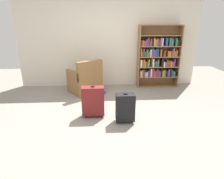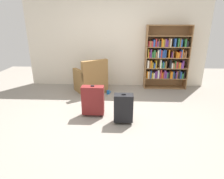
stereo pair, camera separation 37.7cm
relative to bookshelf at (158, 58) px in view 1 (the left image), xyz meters
The scene contains 7 objects.
ground_plane 2.55m from the bookshelf, 124.52° to the right, with size 8.84×8.84×0.00m, color gray.
back_wall 1.46m from the bookshelf, behind, with size 5.05×0.10×2.60m, color beige.
bookshelf is the anchor object (origin of this frame).
armchair 2.14m from the bookshelf, 167.97° to the right, with size 0.97×0.97×0.90m.
mug 1.84m from the bookshelf, 158.89° to the right, with size 0.12×0.08×0.10m.
suitcase_black 2.47m from the bookshelf, 119.25° to the right, with size 0.35×0.21×0.59m.
suitcase_dark_red 2.60m from the bookshelf, 134.09° to the right, with size 0.44×0.19×0.65m.
Camera 1 is at (-0.25, -3.34, 1.83)m, focal length 30.88 mm.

